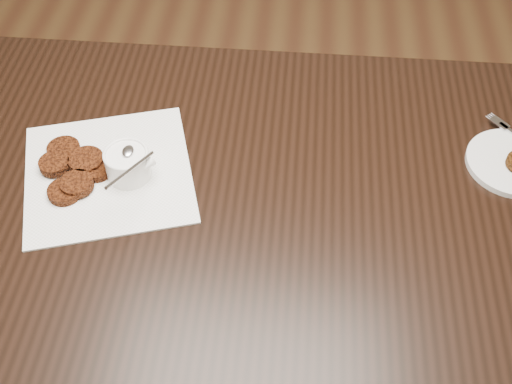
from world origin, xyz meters
TOP-DOWN VIEW (x-y plane):
  - table at (-0.03, 0.06)m, footprint 1.42×0.91m
  - napkin at (-0.25, 0.11)m, footprint 0.38×0.38m
  - sauce_ramekin at (-0.20, 0.11)m, footprint 0.12×0.12m
  - patty_cluster at (-0.30, 0.10)m, footprint 0.25×0.25m

SIDE VIEW (x-z plane):
  - table at x=-0.03m, z-range 0.00..0.75m
  - napkin at x=-0.25m, z-range 0.75..0.75m
  - patty_cluster at x=-0.30m, z-range 0.75..0.78m
  - sauce_ramekin at x=-0.20m, z-range 0.75..0.87m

